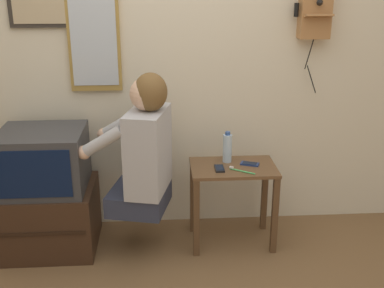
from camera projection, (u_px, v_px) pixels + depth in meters
wall_back at (166, 54)px, 3.32m from camera, size 6.80×0.05×2.55m
side_table at (233, 184)px, 3.28m from camera, size 0.57×0.38×0.57m
person at (144, 149)px, 3.07m from camera, size 0.59×0.53×0.91m
tv_stand at (52, 217)px, 3.29m from camera, size 0.60×0.54×0.45m
television at (43, 160)px, 3.15m from camera, size 0.55×0.50×0.40m
wall_phone_antique at (315, 6)px, 3.20m from camera, size 0.25×0.18×0.84m
wall_mirror at (93, 32)px, 3.20m from camera, size 0.35×0.03×0.79m
cell_phone_held at (219, 168)px, 3.19m from camera, size 0.06×0.12×0.01m
cell_phone_spare at (250, 164)px, 3.26m from camera, size 0.14×0.10×0.01m
water_bottle at (227, 148)px, 3.28m from camera, size 0.06×0.06×0.22m
toothbrush at (240, 171)px, 3.15m from camera, size 0.16×0.11×0.02m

